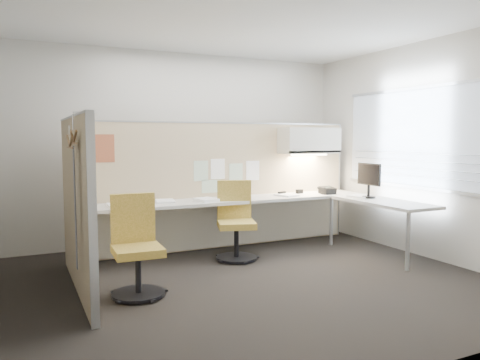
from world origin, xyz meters
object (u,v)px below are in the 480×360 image
chair_right (236,223)px  monitor (369,178)px  desk (260,208)px  phone (327,191)px  chair_left (136,249)px

chair_right → monitor: monitor is taller
desk → phone: (1.13, 0.02, 0.18)m
chair_right → chair_left: bearing=-132.6°
desk → chair_right: bearing=-155.7°
chair_left → monitor: bearing=10.0°
chair_left → desk: bearing=30.7°
desk → chair_right: size_ratio=4.05×
chair_left → phone: (3.06, 1.06, 0.32)m
desk → chair_left: chair_left is taller
chair_left → chair_right: size_ratio=0.99×
chair_left → phone: chair_left is taller
monitor → phone: 0.70m
chair_right → monitor: (1.83, -0.39, 0.54)m
chair_left → phone: size_ratio=4.63×
phone → chair_right: bearing=-172.9°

